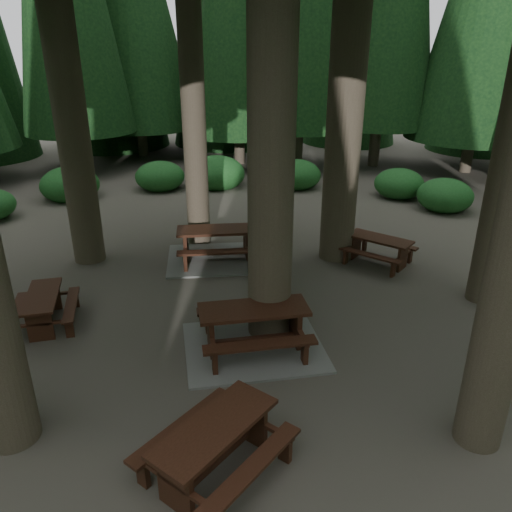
# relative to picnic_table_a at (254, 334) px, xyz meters

# --- Properties ---
(ground) EXTENTS (80.00, 80.00, 0.00)m
(ground) POSITION_rel_picnic_table_a_xyz_m (-0.54, 0.41, -0.31)
(ground) COLOR #514B42
(ground) RESTS_ON ground
(picnic_table_a) EXTENTS (3.05, 2.73, 0.88)m
(picnic_table_a) POSITION_rel_picnic_table_a_xyz_m (0.00, 0.00, 0.00)
(picnic_table_a) COLOR gray
(picnic_table_a) RESTS_ON ground
(picnic_table_b) EXTENTS (1.69, 1.89, 0.68)m
(picnic_table_b) POSITION_rel_picnic_table_a_xyz_m (-4.34, 0.54, 0.14)
(picnic_table_b) COLOR #381B10
(picnic_table_b) RESTS_ON ground
(picnic_table_c) EXTENTS (2.96, 2.60, 0.89)m
(picnic_table_c) POSITION_rel_picnic_table_a_xyz_m (-1.33, 4.12, 0.00)
(picnic_table_c) COLOR gray
(picnic_table_c) RESTS_ON ground
(picnic_table_d) EXTENTS (2.11, 2.01, 0.71)m
(picnic_table_d) POSITION_rel_picnic_table_a_xyz_m (2.94, 4.24, 0.16)
(picnic_table_d) COLOR #381B10
(picnic_table_d) RESTS_ON ground
(picnic_table_e) EXTENTS (2.25, 2.36, 0.80)m
(picnic_table_e) POSITION_rel_picnic_table_a_xyz_m (-0.26, -3.01, 0.22)
(picnic_table_e) COLOR #381B10
(picnic_table_e) RESTS_ON ground
(shrub_ring) EXTENTS (23.86, 24.64, 1.49)m
(shrub_ring) POSITION_rel_picnic_table_a_xyz_m (0.16, 1.16, 0.09)
(shrub_ring) COLOR #216125
(shrub_ring) RESTS_ON ground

